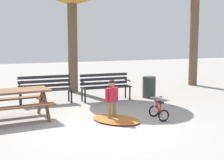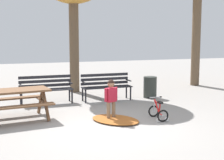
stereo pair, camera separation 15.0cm
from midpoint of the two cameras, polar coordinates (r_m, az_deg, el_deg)
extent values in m
plane|color=gray|center=(7.66, -0.25, -8.19)|extent=(36.00, 36.00, 0.00)
cube|color=brown|center=(8.49, -16.32, -1.80)|extent=(1.89, 1.00, 0.05)
cube|color=brown|center=(8.01, -15.49, -4.44)|extent=(1.82, 0.48, 0.04)
cube|color=brown|center=(9.07, -16.90, -3.08)|extent=(1.82, 0.48, 0.04)
cube|color=brown|center=(8.49, -10.71, -4.24)|extent=(0.14, 0.57, 0.76)
cube|color=brown|center=(8.97, -11.62, -3.63)|extent=(0.14, 0.57, 0.76)
cube|color=brown|center=(8.72, -11.19, -3.52)|extent=(0.23, 1.10, 0.04)
cube|color=#232328|center=(10.49, -10.85, -1.50)|extent=(1.60, 0.09, 0.03)
cube|color=#232328|center=(10.37, -10.75, -1.60)|extent=(1.60, 0.09, 0.03)
cube|color=#232328|center=(10.25, -10.64, -1.70)|extent=(1.60, 0.09, 0.03)
cube|color=#232328|center=(10.14, -10.53, -1.81)|extent=(1.60, 0.09, 0.03)
cube|color=#232328|center=(10.51, -10.90, -0.93)|extent=(1.60, 0.06, 0.09)
cube|color=#232328|center=(10.49, -10.92, -0.21)|extent=(1.60, 0.06, 0.09)
cube|color=#232328|center=(10.47, -10.94, 0.52)|extent=(1.60, 0.06, 0.09)
cylinder|color=black|center=(10.34, -6.41, -2.78)|extent=(0.05, 0.05, 0.44)
cylinder|color=black|center=(10.68, -6.86, -2.44)|extent=(0.05, 0.05, 0.44)
cube|color=black|center=(10.44, -6.67, -0.45)|extent=(0.04, 0.40, 0.03)
cylinder|color=black|center=(10.10, -14.72, -3.23)|extent=(0.05, 0.05, 0.44)
cylinder|color=black|center=(10.46, -14.90, -2.87)|extent=(0.05, 0.05, 0.44)
cube|color=black|center=(10.21, -14.89, -0.85)|extent=(0.04, 0.40, 0.03)
cube|color=#232328|center=(10.82, -0.77, -1.07)|extent=(1.60, 0.08, 0.03)
cube|color=#232328|center=(10.71, -0.56, -1.16)|extent=(1.60, 0.08, 0.03)
cube|color=#232328|center=(10.60, -0.35, -1.26)|extent=(1.60, 0.08, 0.03)
cube|color=#232328|center=(10.49, -0.13, -1.35)|extent=(1.60, 0.08, 0.03)
cube|color=#232328|center=(10.85, -0.84, -0.52)|extent=(1.60, 0.06, 0.09)
cube|color=#232328|center=(10.83, -0.84, 0.18)|extent=(1.60, 0.06, 0.09)
cube|color=#232328|center=(10.81, -0.85, 0.88)|extent=(1.60, 0.06, 0.09)
cylinder|color=black|center=(10.81, 3.58, -2.27)|extent=(0.05, 0.05, 0.44)
cylinder|color=black|center=(11.14, 2.85, -1.97)|extent=(0.05, 0.05, 0.44)
cube|color=black|center=(10.92, 3.22, -0.05)|extent=(0.04, 0.40, 0.03)
cylinder|color=black|center=(10.32, -4.10, -2.76)|extent=(0.05, 0.05, 0.44)
cylinder|color=black|center=(10.66, -4.62, -2.43)|extent=(0.05, 0.05, 0.44)
cube|color=black|center=(10.43, -4.39, -0.43)|extent=(0.04, 0.40, 0.03)
cylinder|color=#7F664C|center=(8.33, 0.79, -5.22)|extent=(0.09, 0.09, 0.47)
cube|color=black|center=(8.38, 0.79, -6.57)|extent=(0.14, 0.18, 0.06)
cylinder|color=#7F664C|center=(8.23, -0.09, -5.37)|extent=(0.09, 0.09, 0.47)
cube|color=black|center=(8.28, -0.09, -6.74)|extent=(0.14, 0.18, 0.06)
cube|color=#B71E33|center=(8.20, 0.35, -2.54)|extent=(0.28, 0.21, 0.34)
sphere|color=#996B4C|center=(8.15, 0.36, -0.67)|extent=(0.17, 0.17, 0.17)
sphere|color=black|center=(8.15, 0.36, -0.49)|extent=(0.16, 0.16, 0.16)
cylinder|color=#B71E33|center=(8.30, 1.22, -2.35)|extent=(0.07, 0.07, 0.32)
cylinder|color=#B71E33|center=(8.10, -0.53, -2.59)|extent=(0.07, 0.07, 0.32)
torus|color=black|center=(8.69, 7.60, -5.29)|extent=(0.30, 0.05, 0.30)
cylinder|color=silver|center=(8.69, 7.60, -5.29)|extent=(0.05, 0.04, 0.04)
torus|color=black|center=(8.24, 9.18, -6.05)|extent=(0.30, 0.05, 0.30)
cylinder|color=silver|center=(8.24, 9.18, -6.05)|extent=(0.05, 0.04, 0.04)
torus|color=white|center=(8.22, 8.48, -6.76)|extent=(0.11, 0.03, 0.11)
torus|color=white|center=(8.31, 9.84, -6.62)|extent=(0.11, 0.03, 0.11)
cylinder|color=red|center=(8.50, 8.15, -4.43)|extent=(0.04, 0.31, 0.32)
cylinder|color=red|center=(8.36, 8.64, -4.78)|extent=(0.04, 0.08, 0.27)
cylinder|color=red|center=(8.33, 8.86, -5.83)|extent=(0.03, 0.20, 0.05)
cylinder|color=silver|center=(8.64, 7.68, -4.29)|extent=(0.03, 0.07, 0.32)
cylinder|color=red|center=(8.46, 8.22, -3.79)|extent=(0.04, 0.32, 0.05)
cube|color=black|center=(8.32, 8.72, -3.80)|extent=(0.09, 0.17, 0.04)
cylinder|color=silver|center=(8.58, 7.76, -2.94)|extent=(0.34, 0.03, 0.02)
cylinder|color=black|center=(8.51, 6.73, -3.01)|extent=(0.05, 0.04, 0.04)
cylinder|color=black|center=(8.66, 8.78, -2.87)|extent=(0.05, 0.04, 0.04)
ellipsoid|color=#9E5623|center=(8.26, 1.09, -6.75)|extent=(1.42, 1.57, 0.07)
cylinder|color=#2D332D|center=(11.27, 6.88, -1.22)|extent=(0.44, 0.44, 0.71)
cylinder|color=brown|center=(12.29, -6.12, 5.82)|extent=(0.35, 0.35, 3.38)
cylinder|color=brown|center=(14.26, 14.42, 6.78)|extent=(0.36, 0.36, 3.83)
camera|label=1|loc=(0.08, -89.54, 0.06)|focal=53.67mm
camera|label=2|loc=(0.08, 90.46, -0.06)|focal=53.67mm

